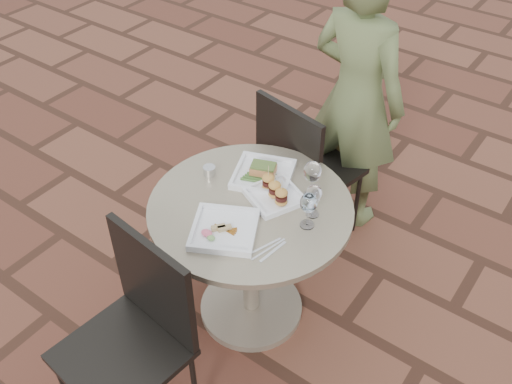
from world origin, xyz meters
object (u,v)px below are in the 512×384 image
Objects in this scene: cafe_table at (251,244)px; plate_salmon at (263,174)px; chair_near at (137,325)px; plate_tuna at (224,229)px; plate_sliders at (275,193)px; chair_far at (301,162)px; diner at (356,98)px.

plate_salmon reaches higher than cafe_table.
chair_near reaches higher than plate_salmon.
cafe_table is at bearing 93.42° from plate_tuna.
plate_salmon is at bearing 144.57° from plate_sliders.
chair_far reaches higher than plate_sliders.
plate_sliders is 0.81× the size of plate_tuna.
cafe_table is at bearing 111.66° from chair_far.
diner is 0.78m from plate_salmon.
cafe_table is 2.67× the size of plate_salmon.
plate_tuna is at bearing -98.98° from plate_sliders.
diner is 0.87m from plate_sliders.
chair_far reaches higher than plate_salmon.
cafe_table is 0.60m from chair_far.
plate_sliders is at bearing 120.03° from chair_far.
diner is 4.41× the size of plate_tuna.
diner is (0.05, 1.63, 0.23)m from chair_near.
chair_far is (-0.10, 0.59, 0.07)m from cafe_table.
plate_tuna is at bearing 110.02° from chair_far.
cafe_table is at bearing 97.69° from diner.
plate_salmon is at bearing 101.53° from plate_tuna.
diner is 4.65× the size of plate_salmon.
cafe_table is 2.53× the size of plate_tuna.
chair_near reaches higher than plate_tuna.
chair_near is 0.51m from plate_tuna.
plate_sliders reaches higher than plate_tuna.
chair_near is 1.65m from diner.
plate_salmon is (-0.07, 0.19, 0.27)m from cafe_table.
chair_far is 0.46m from diner.
plate_salmon is (-0.00, 0.85, 0.20)m from chair_near.
plate_sliders is at bearing -35.43° from plate_salmon.
chair_far is 0.45m from plate_salmon.
plate_sliders is 0.30m from plate_tuna.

